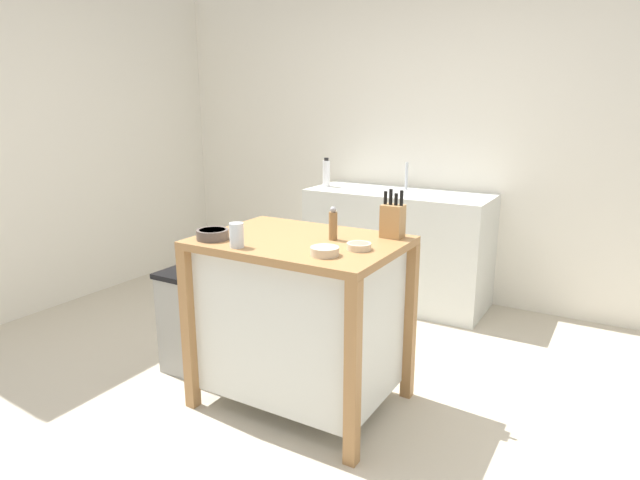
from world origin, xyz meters
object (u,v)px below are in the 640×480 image
object	(u,v)px
kitchen_island	(301,313)
knife_block	(393,220)
pepper_grinder	(333,224)
bowl_stoneware_deep	(325,251)
bowl_ceramic_wide	(359,246)
trash_bin	(193,322)
bottle_hand_soap	(326,173)
bowl_ceramic_small	(213,234)
sink_faucet	(406,176)
drinking_cup	(237,235)

from	to	relation	value
kitchen_island	knife_block	bearing A→B (deg)	34.63
kitchen_island	pepper_grinder	bearing A→B (deg)	25.18
knife_block	bowl_stoneware_deep	bearing A→B (deg)	-105.33
bowl_ceramic_wide	kitchen_island	bearing A→B (deg)	174.20
trash_bin	bottle_hand_soap	distance (m)	1.86
kitchen_island	pepper_grinder	distance (m)	0.52
pepper_grinder	trash_bin	distance (m)	1.14
knife_block	bottle_hand_soap	distance (m)	1.85
bowl_ceramic_small	kitchen_island	bearing A→B (deg)	31.40
bowl_ceramic_small	sink_faucet	bearing A→B (deg)	84.11
bowl_ceramic_wide	pepper_grinder	world-z (taller)	pepper_grinder
bowl_ceramic_wide	bottle_hand_soap	size ratio (longest dim) A/B	0.49
bowl_stoneware_deep	sink_faucet	distance (m)	2.12
knife_block	sink_faucet	distance (m)	1.69
knife_block	bowl_ceramic_small	world-z (taller)	knife_block
pepper_grinder	sink_faucet	xyz separation A→B (m)	(-0.32, 1.80, 0.02)
drinking_cup	bowl_ceramic_wide	bearing A→B (deg)	25.95
bowl_ceramic_wide	bowl_ceramic_small	bearing A→B (deg)	-164.97
bowl_stoneware_deep	pepper_grinder	distance (m)	0.30
bowl_ceramic_small	pepper_grinder	distance (m)	0.62
drinking_cup	kitchen_island	bearing A→B (deg)	59.01
kitchen_island	knife_block	world-z (taller)	knife_block
bowl_ceramic_wide	bowl_stoneware_deep	size ratio (longest dim) A/B	0.88
bowl_ceramic_wide	sink_faucet	world-z (taller)	sink_faucet
sink_faucet	knife_block	bearing A→B (deg)	-70.81
bowl_ceramic_wide	drinking_cup	bearing A→B (deg)	-154.05
bowl_ceramic_small	sink_faucet	distance (m)	2.11
drinking_cup	trash_bin	bearing A→B (deg)	155.85
pepper_grinder	bowl_stoneware_deep	bearing A→B (deg)	-68.33
trash_bin	bottle_hand_soap	bearing A→B (deg)	91.84
bowl_stoneware_deep	pepper_grinder	xyz separation A→B (m)	(-0.11, 0.28, 0.06)
drinking_cup	pepper_grinder	xyz separation A→B (m)	(0.33, 0.36, 0.02)
kitchen_island	bowl_ceramic_wide	bearing A→B (deg)	-5.80
bowl_ceramic_small	bowl_stoneware_deep	bearing A→B (deg)	2.48
kitchen_island	bottle_hand_soap	size ratio (longest dim) A/B	4.27
kitchen_island	bowl_ceramic_wide	xyz separation A→B (m)	(0.35, -0.04, 0.43)
trash_bin	bowl_ceramic_wide	bearing A→B (deg)	-0.08
knife_block	bowl_ceramic_wide	distance (m)	0.32
bowl_stoneware_deep	sink_faucet	size ratio (longest dim) A/B	0.60
bowl_ceramic_wide	bottle_hand_soap	bearing A→B (deg)	123.97
bowl_ceramic_small	sink_faucet	xyz separation A→B (m)	(0.22, 2.10, 0.07)
bowl_ceramic_wide	bowl_stoneware_deep	world-z (taller)	bowl_stoneware_deep
bowl_ceramic_wide	drinking_cup	world-z (taller)	drinking_cup
pepper_grinder	bottle_hand_soap	distance (m)	1.88
bottle_hand_soap	sink_faucet	bearing A→B (deg)	15.96
bowl_ceramic_small	bowl_stoneware_deep	xyz separation A→B (m)	(0.64, 0.03, -0.01)
pepper_grinder	bowl_ceramic_wide	bearing A→B (deg)	-28.17
bowl_stoneware_deep	sink_faucet	world-z (taller)	sink_faucet
pepper_grinder	trash_bin	size ratio (longest dim) A/B	0.27
kitchen_island	bottle_hand_soap	xyz separation A→B (m)	(-0.81, 1.68, 0.51)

